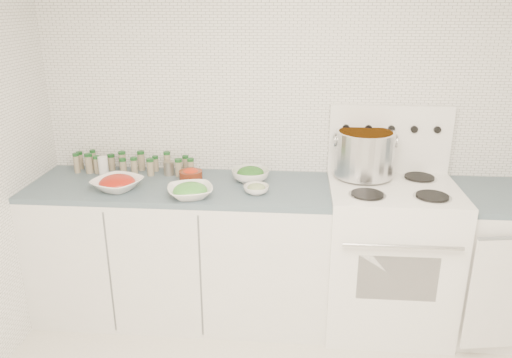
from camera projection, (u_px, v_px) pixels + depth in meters
name	position (u px, v px, depth m)	size (l,w,h in m)	color
room_walls	(330.00, 131.00, 1.68)	(3.54, 3.04, 2.52)	white
counter_left	(183.00, 249.00, 3.24)	(1.85, 0.62, 0.90)	white
stove	(388.00, 251.00, 3.12)	(0.76, 0.70, 1.36)	white
stock_pot	(364.00, 152.00, 3.07)	(0.38, 0.36, 0.28)	silver
bowl_tomato	(117.00, 183.00, 2.99)	(0.36, 0.36, 0.09)	white
bowl_snowpea	(190.00, 191.00, 2.88)	(0.33, 0.33, 0.09)	white
bowl_broccoli	(251.00, 174.00, 3.13)	(0.28, 0.28, 0.09)	white
bowl_zucchini	(256.00, 189.00, 2.94)	(0.16, 0.16, 0.06)	white
bowl_pepper	(191.00, 175.00, 3.12)	(0.14, 0.14, 0.09)	#632311
salt_canister	(103.00, 166.00, 3.23)	(0.06, 0.06, 0.12)	white
tin_can	(169.00, 168.00, 3.24)	(0.07, 0.07, 0.09)	gray
spice_cluster	(131.00, 163.00, 3.28)	(0.82, 0.15, 0.14)	gray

